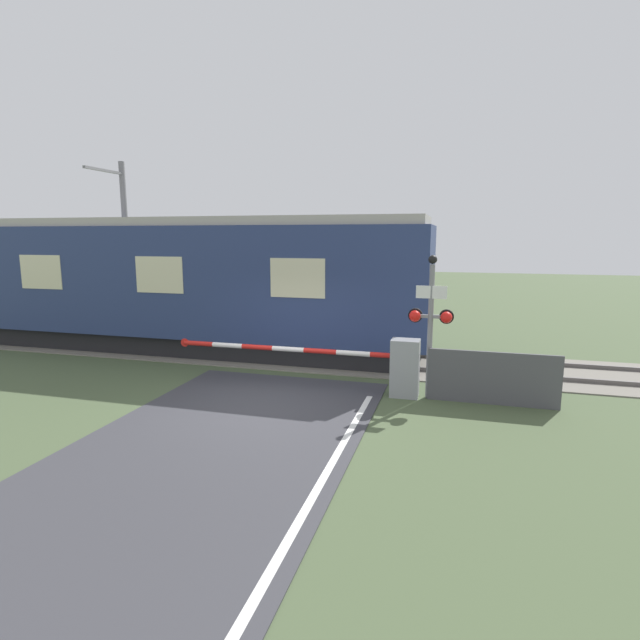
{
  "coord_description": "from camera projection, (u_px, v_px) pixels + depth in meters",
  "views": [
    {
      "loc": [
        3.77,
        -9.16,
        3.41
      ],
      "look_at": [
        0.69,
        1.89,
        1.48
      ],
      "focal_mm": 28.0,
      "sensor_mm": 36.0,
      "label": 1
    }
  ],
  "objects": [
    {
      "name": "train",
      "position": [
        186.0,
        284.0,
        14.85
      ],
      "size": [
        14.32,
        2.74,
        3.92
      ],
      "color": "black",
      "rests_on": "ground_plane"
    },
    {
      "name": "crossing_barrier",
      "position": [
        385.0,
        365.0,
        10.76
      ],
      "size": [
        5.67,
        0.44,
        1.24
      ],
      "color": "gray",
      "rests_on": "ground_plane"
    },
    {
      "name": "ground_plane",
      "position": [
        263.0,
        404.0,
        10.26
      ],
      "size": [
        80.0,
        80.0,
        0.0
      ],
      "primitive_type": "plane",
      "color": "#475638"
    },
    {
      "name": "track_bed",
      "position": [
        317.0,
        357.0,
        14.11
      ],
      "size": [
        36.0,
        3.2,
        0.13
      ],
      "color": "slate",
      "rests_on": "ground_plane"
    },
    {
      "name": "signal_post",
      "position": [
        431.0,
        318.0,
        10.37
      ],
      "size": [
        0.94,
        0.26,
        3.03
      ],
      "color": "gray",
      "rests_on": "ground_plane"
    },
    {
      "name": "roadside_fence",
      "position": [
        493.0,
        378.0,
        10.15
      ],
      "size": [
        2.6,
        0.06,
        1.1
      ],
      "color": "#4C4C51",
      "rests_on": "ground_plane"
    },
    {
      "name": "catenary_pole",
      "position": [
        126.0,
        245.0,
        17.23
      ],
      "size": [
        0.2,
        1.9,
        5.89
      ],
      "color": "slate",
      "rests_on": "ground_plane"
    }
  ]
}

